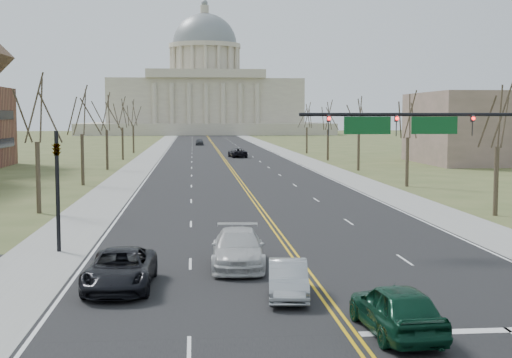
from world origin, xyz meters
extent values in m
plane|color=#455229|center=(0.00, 0.00, 0.00)|extent=(600.00, 600.00, 0.00)
cube|color=black|center=(0.00, 110.00, 0.01)|extent=(20.00, 380.00, 0.01)
cube|color=black|center=(0.00, 6.00, 0.01)|extent=(120.00, 14.00, 0.01)
cube|color=gray|center=(-12.00, 110.00, 0.01)|extent=(4.00, 380.00, 0.03)
cube|color=gray|center=(12.00, 110.00, 0.01)|extent=(4.00, 380.00, 0.03)
cube|color=gold|center=(0.00, 110.00, 0.01)|extent=(0.42, 380.00, 0.01)
cube|color=silver|center=(-9.80, 110.00, 0.01)|extent=(0.15, 380.00, 0.01)
cube|color=silver|center=(9.80, 110.00, 0.01)|extent=(0.15, 380.00, 0.01)
cube|color=silver|center=(5.00, -1.00, 0.01)|extent=(9.50, 0.50, 0.01)
cube|color=beige|center=(0.00, 250.00, 2.00)|extent=(90.00, 60.00, 4.00)
cube|color=beige|center=(0.00, 250.00, 12.00)|extent=(70.00, 40.00, 16.00)
cube|color=beige|center=(0.00, 229.50, 21.50)|extent=(42.00, 3.00, 3.00)
cylinder|color=beige|center=(0.00, 250.00, 26.00)|extent=(24.00, 24.00, 12.00)
cylinder|color=beige|center=(0.00, 250.00, 32.80)|extent=(27.00, 27.00, 1.60)
ellipsoid|color=slate|center=(0.00, 250.00, 33.60)|extent=(24.00, 24.00, 22.80)
cylinder|color=beige|center=(0.00, 250.00, 46.50)|extent=(3.20, 3.20, 3.00)
sphere|color=slate|center=(0.00, 250.00, 48.80)|extent=(2.40, 2.40, 2.40)
cylinder|color=black|center=(6.50, 13.50, 6.80)|extent=(12.00, 0.18, 0.18)
imported|color=black|center=(9.50, 13.50, 6.25)|extent=(0.35, 0.40, 1.10)
sphere|color=#FF0C0C|center=(9.50, 13.35, 6.60)|extent=(0.18, 0.18, 0.18)
imported|color=black|center=(5.50, 13.50, 6.25)|extent=(0.35, 0.40, 1.10)
sphere|color=#FF0C0C|center=(5.50, 13.35, 6.60)|extent=(0.18, 0.18, 0.18)
imported|color=black|center=(2.00, 13.50, 6.25)|extent=(0.35, 0.40, 1.10)
sphere|color=#FF0C0C|center=(2.00, 13.35, 6.60)|extent=(0.18, 0.18, 0.18)
cube|color=#0C4C1E|center=(7.50, 13.50, 6.25)|extent=(2.40, 0.12, 0.90)
cube|color=#0C4C1E|center=(4.00, 13.50, 6.25)|extent=(2.40, 0.12, 0.90)
cylinder|color=black|center=(-11.50, 13.50, 3.00)|extent=(0.20, 0.20, 6.00)
imported|color=black|center=(-11.50, 13.50, 5.20)|extent=(0.32, 0.36, 0.99)
cylinder|color=#322A1E|center=(15.50, 24.00, 2.34)|extent=(0.32, 0.32, 4.68)
cylinder|color=#322A1E|center=(-15.50, 28.00, 2.48)|extent=(0.32, 0.32, 4.95)
cylinder|color=#322A1E|center=(15.50, 44.00, 2.34)|extent=(0.32, 0.32, 4.68)
cylinder|color=#322A1E|center=(-15.50, 48.00, 2.48)|extent=(0.32, 0.32, 4.95)
cylinder|color=#322A1E|center=(15.50, 64.00, 2.34)|extent=(0.32, 0.32, 4.68)
cylinder|color=#322A1E|center=(-15.50, 68.00, 2.48)|extent=(0.32, 0.32, 4.95)
cylinder|color=#322A1E|center=(15.50, 84.00, 2.34)|extent=(0.32, 0.32, 4.68)
cylinder|color=#322A1E|center=(-15.50, 88.00, 2.48)|extent=(0.32, 0.32, 4.95)
cylinder|color=#322A1E|center=(15.50, 104.00, 2.34)|extent=(0.32, 0.32, 4.68)
cylinder|color=#322A1E|center=(-15.50, 108.00, 2.48)|extent=(0.32, 0.32, 4.95)
cube|color=black|center=(-29.45, 74.00, 3.15)|extent=(0.10, 9.80, 1.20)
cube|color=black|center=(-29.45, 74.00, 6.83)|extent=(0.10, 9.80, 1.20)
cube|color=#6D5B4D|center=(40.00, 76.00, 5.00)|extent=(25.00, 20.00, 10.00)
imported|color=#0B3422|center=(1.36, -1.11, 0.82)|extent=(2.24, 4.89, 1.62)
imported|color=#A0A4A8|center=(-1.36, 3.68, 0.69)|extent=(1.83, 4.21, 1.35)
imported|color=black|center=(-7.70, 5.60, 0.77)|extent=(2.69, 5.55, 1.52)
imported|color=silver|center=(-2.87, 9.18, 0.84)|extent=(2.61, 5.79, 1.65)
imported|color=black|center=(2.38, 92.94, 0.75)|extent=(3.15, 5.60, 1.48)
imported|color=#45474C|center=(-3.28, 141.46, 0.78)|extent=(1.81, 4.49, 1.53)
camera|label=1|loc=(-4.85, -22.10, 6.74)|focal=50.00mm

